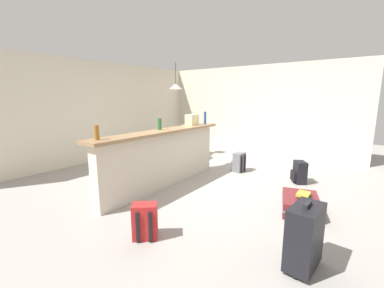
% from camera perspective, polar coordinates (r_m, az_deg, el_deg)
% --- Properties ---
extents(ground_plane, '(13.00, 13.00, 0.05)m').
position_cam_1_polar(ground_plane, '(5.05, 2.17, -8.27)').
color(ground_plane, gray).
extents(wall_back, '(6.60, 0.10, 2.50)m').
position_cam_1_polar(wall_back, '(6.96, -19.17, 7.14)').
color(wall_back, beige).
rests_on(wall_back, ground_plane).
extents(wall_right, '(0.10, 6.00, 2.50)m').
position_cam_1_polar(wall_right, '(7.62, 13.43, 7.71)').
color(wall_right, beige).
rests_on(wall_right, ground_plane).
extents(partition_half_wall, '(2.80, 0.20, 0.99)m').
position_cam_1_polar(partition_half_wall, '(4.55, -6.54, -3.64)').
color(partition_half_wall, beige).
rests_on(partition_half_wall, ground_plane).
extents(bar_countertop, '(2.96, 0.40, 0.05)m').
position_cam_1_polar(bar_countertop, '(4.45, -6.68, 2.85)').
color(bar_countertop, '#93704C').
rests_on(bar_countertop, partition_half_wall).
extents(bottle_amber, '(0.07, 0.07, 0.20)m').
position_cam_1_polar(bottle_amber, '(3.64, -20.98, 2.47)').
color(bottle_amber, '#9E661E').
rests_on(bottle_amber, bar_countertop).
extents(bottle_green, '(0.07, 0.07, 0.21)m').
position_cam_1_polar(bottle_green, '(4.50, -7.45, 4.57)').
color(bottle_green, '#2D6B38').
rests_on(bottle_green, bar_countertop).
extents(bottle_blue, '(0.06, 0.06, 0.27)m').
position_cam_1_polar(bottle_blue, '(5.38, 3.00, 5.99)').
color(bottle_blue, '#284C89').
rests_on(bottle_blue, bar_countertop).
extents(grocery_bag, '(0.26, 0.18, 0.22)m').
position_cam_1_polar(grocery_bag, '(5.19, -0.01, 5.57)').
color(grocery_bag, beige).
rests_on(grocery_bag, bar_countertop).
extents(dining_table, '(1.10, 0.80, 0.74)m').
position_cam_1_polar(dining_table, '(6.81, -3.59, 2.55)').
color(dining_table, '#332319').
rests_on(dining_table, ground_plane).
extents(dining_chair_near_partition, '(0.47, 0.47, 0.93)m').
position_cam_1_polar(dining_chair_near_partition, '(6.46, -0.50, 0.94)').
color(dining_chair_near_partition, '#9E754C').
rests_on(dining_chair_near_partition, ground_plane).
extents(pendant_lamp, '(0.34, 0.34, 0.73)m').
position_cam_1_polar(pendant_lamp, '(6.70, -3.77, 13.02)').
color(pendant_lamp, black).
extents(suitcase_flat_maroon, '(0.89, 0.67, 0.22)m').
position_cam_1_polar(suitcase_flat_maroon, '(3.98, 23.55, -12.53)').
color(suitcase_flat_maroon, maroon).
rests_on(suitcase_flat_maroon, ground_plane).
extents(backpack_grey, '(0.29, 0.27, 0.42)m').
position_cam_1_polar(backpack_grey, '(5.57, 10.69, -4.17)').
color(backpack_grey, slate).
rests_on(backpack_grey, ground_plane).
extents(suitcase_upright_black, '(0.46, 0.28, 0.67)m').
position_cam_1_polar(suitcase_upright_black, '(2.71, 24.36, -18.72)').
color(suitcase_upright_black, black).
rests_on(suitcase_upright_black, ground_plane).
extents(backpack_black, '(0.34, 0.33, 0.42)m').
position_cam_1_polar(backpack_black, '(5.18, 23.38, -6.03)').
color(backpack_black, black).
rests_on(backpack_black, ground_plane).
extents(backpack_red, '(0.34, 0.34, 0.42)m').
position_cam_1_polar(backpack_red, '(3.07, -10.69, -17.04)').
color(backpack_red, red).
rests_on(backpack_red, ground_plane).
extents(book_stack, '(0.25, 0.20, 0.06)m').
position_cam_1_polar(book_stack, '(3.93, 24.27, -10.65)').
color(book_stack, black).
rests_on(book_stack, suitcase_flat_maroon).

